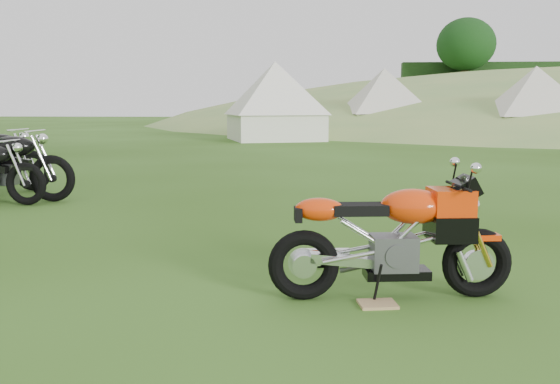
# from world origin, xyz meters

# --- Properties ---
(ground) EXTENTS (120.00, 120.00, 0.00)m
(ground) POSITION_xyz_m (0.00, 0.00, 0.00)
(ground) COLOR #28490F
(ground) RESTS_ON ground
(sport_motorcycle) EXTENTS (1.77, 0.65, 1.04)m
(sport_motorcycle) POSITION_xyz_m (1.32, -1.30, 0.52)
(sport_motorcycle) COLOR #E93708
(sport_motorcycle) RESTS_ON ground
(plywood_board) EXTENTS (0.30, 0.26, 0.02)m
(plywood_board) POSITION_xyz_m (1.22, -1.49, 0.01)
(plywood_board) COLOR tan
(plywood_board) RESTS_ON ground
(vintage_moto_d) EXTENTS (2.15, 0.51, 1.13)m
(vintage_moto_d) POSITION_xyz_m (-3.94, 2.90, 0.56)
(vintage_moto_d) COLOR black
(vintage_moto_d) RESTS_ON ground
(tent_left) EXTENTS (4.17, 4.17, 2.87)m
(tent_left) POSITION_xyz_m (-1.26, 18.61, 1.43)
(tent_left) COLOR white
(tent_left) RESTS_ON ground
(tent_mid) EXTENTS (3.90, 3.90, 2.83)m
(tent_mid) POSITION_xyz_m (3.25, 22.34, 1.42)
(tent_mid) COLOR beige
(tent_mid) RESTS_ON ground
(tent_right) EXTENTS (3.31, 3.31, 2.75)m
(tent_right) POSITION_xyz_m (8.67, 18.83, 1.38)
(tent_right) COLOR beige
(tent_right) RESTS_ON ground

